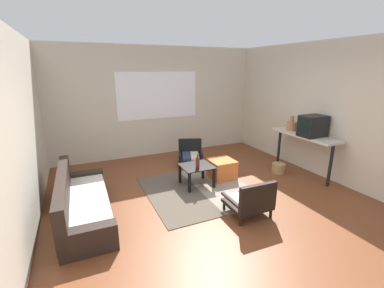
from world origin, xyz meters
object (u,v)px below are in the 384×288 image
at_px(couch, 81,204).
at_px(ottoman_orange, 222,169).
at_px(console_shelf, 304,139).
at_px(clay_vase, 291,125).
at_px(wicker_basket, 279,168).
at_px(armchair_striped_foreground, 251,201).
at_px(armchair_by_window, 190,153).
at_px(coffee_table, 197,170).
at_px(glass_bottle, 198,163).
at_px(crt_television, 313,126).

distance_m(couch, ottoman_orange, 2.70).
height_order(couch, console_shelf, console_shelf).
height_order(clay_vase, wicker_basket, clay_vase).
bearing_deg(armchair_striped_foreground, ottoman_orange, 76.17).
relative_size(armchair_by_window, clay_vase, 2.31).
bearing_deg(coffee_table, glass_bottle, -107.90).
relative_size(coffee_table, armchair_striped_foreground, 0.93).
relative_size(couch, ottoman_orange, 4.28).
distance_m(couch, clay_vase, 4.40).
relative_size(armchair_by_window, crt_television, 1.51).
bearing_deg(armchair_by_window, console_shelf, -39.71).
relative_size(coffee_table, console_shelf, 0.39).
relative_size(coffee_table, ottoman_orange, 1.21).
distance_m(coffee_table, armchair_by_window, 1.25).
distance_m(armchair_striped_foreground, clay_vase, 2.50).
bearing_deg(armchair_striped_foreground, clay_vase, 33.32).
height_order(armchair_by_window, ottoman_orange, armchair_by_window).
xyz_separation_m(ottoman_orange, clay_vase, (1.65, -0.12, 0.78)).
bearing_deg(ottoman_orange, armchair_striped_foreground, -103.83).
bearing_deg(glass_bottle, couch, -175.68).
bearing_deg(ottoman_orange, glass_bottle, -160.57).
xyz_separation_m(console_shelf, glass_bottle, (-2.31, 0.26, -0.26)).
bearing_deg(wicker_basket, glass_bottle, 179.01).
distance_m(coffee_table, ottoman_orange, 0.65).
height_order(console_shelf, glass_bottle, console_shelf).
bearing_deg(clay_vase, coffee_table, 179.92).
bearing_deg(ottoman_orange, armchair_by_window, 102.04).
relative_size(armchair_striped_foreground, crt_television, 1.28).
xyz_separation_m(ottoman_orange, crt_television, (1.65, -0.67, 0.88)).
relative_size(crt_television, clay_vase, 1.53).
height_order(couch, crt_television, crt_television).
bearing_deg(crt_television, glass_bottle, 169.21).
height_order(armchair_striped_foreground, wicker_basket, armchair_striped_foreground).
bearing_deg(armchair_striped_foreground, crt_television, 20.89).
relative_size(coffee_table, armchair_by_window, 0.79).
xyz_separation_m(ottoman_orange, wicker_basket, (1.26, -0.27, -0.09)).
relative_size(armchair_striped_foreground, ottoman_orange, 1.30).
bearing_deg(armchair_by_window, armchair_striped_foreground, -92.90).
distance_m(coffee_table, clay_vase, 2.36).
height_order(armchair_by_window, crt_television, crt_television).
distance_m(armchair_striped_foreground, wicker_basket, 2.00).
bearing_deg(couch, clay_vase, 3.52).
distance_m(ottoman_orange, crt_television, 1.98).
bearing_deg(wicker_basket, crt_television, -46.55).
distance_m(armchair_striped_foreground, ottoman_orange, 1.48).
xyz_separation_m(armchair_by_window, clay_vase, (1.88, -1.18, 0.73)).
xyz_separation_m(coffee_table, clay_vase, (2.27, -0.00, 0.65)).
relative_size(console_shelf, clay_vase, 4.65).
bearing_deg(couch, coffee_table, 7.47).
relative_size(crt_television, wicker_basket, 1.75).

